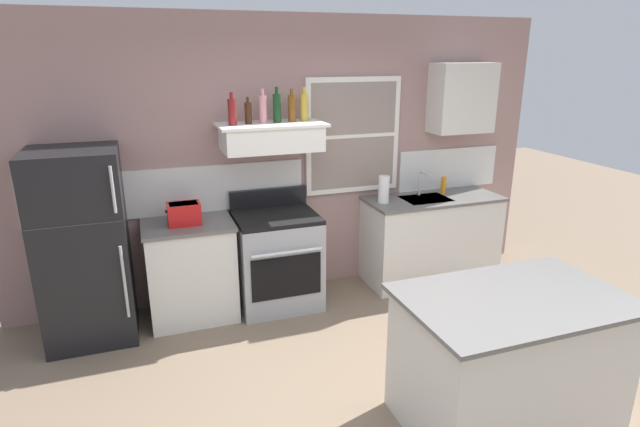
% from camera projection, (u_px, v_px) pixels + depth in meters
% --- Properties ---
extents(ground_plane, '(16.00, 16.00, 0.00)m').
position_uv_depth(ground_plane, '(387.00, 420.00, 3.42)').
color(ground_plane, '#7A6651').
extents(back_wall, '(5.40, 0.11, 2.70)m').
position_uv_depth(back_wall, '(293.00, 158.00, 5.02)').
color(back_wall, gray).
rests_on(back_wall, ground_plane).
extents(refrigerator, '(0.70, 0.72, 1.63)m').
position_uv_depth(refrigerator, '(84.00, 247.00, 4.22)').
color(refrigerator, black).
rests_on(refrigerator, ground_plane).
extents(counter_left_of_stove, '(0.79, 0.63, 0.91)m').
position_uv_depth(counter_left_of_stove, '(191.00, 270.00, 4.65)').
color(counter_left_of_stove, silver).
rests_on(counter_left_of_stove, ground_plane).
extents(toaster, '(0.30, 0.20, 0.19)m').
position_uv_depth(toaster, '(184.00, 213.00, 4.45)').
color(toaster, red).
rests_on(toaster, counter_left_of_stove).
extents(stove_range, '(0.76, 0.69, 1.09)m').
position_uv_depth(stove_range, '(277.00, 259.00, 4.87)').
color(stove_range, '#9EA0A5').
rests_on(stove_range, ground_plane).
extents(range_hood_shelf, '(0.96, 0.52, 0.24)m').
position_uv_depth(range_hood_shelf, '(271.00, 137.00, 4.61)').
color(range_hood_shelf, white).
extents(bottle_red_label_wine, '(0.07, 0.07, 0.28)m').
position_uv_depth(bottle_red_label_wine, '(232.00, 112.00, 4.39)').
color(bottle_red_label_wine, maroon).
rests_on(bottle_red_label_wine, range_hood_shelf).
extents(bottle_brown_stout, '(0.06, 0.06, 0.23)m').
position_uv_depth(bottle_brown_stout, '(248.00, 113.00, 4.50)').
color(bottle_brown_stout, '#381E0F').
rests_on(bottle_brown_stout, range_hood_shelf).
extents(bottle_rose_pink, '(0.07, 0.07, 0.30)m').
position_uv_depth(bottle_rose_pink, '(263.00, 109.00, 4.53)').
color(bottle_rose_pink, '#C67F84').
rests_on(bottle_rose_pink, range_hood_shelf).
extents(bottle_dark_green_wine, '(0.07, 0.07, 0.31)m').
position_uv_depth(bottle_dark_green_wine, '(277.00, 108.00, 4.58)').
color(bottle_dark_green_wine, '#143819').
rests_on(bottle_dark_green_wine, range_hood_shelf).
extents(bottle_amber_wine, '(0.07, 0.07, 0.30)m').
position_uv_depth(bottle_amber_wine, '(292.00, 108.00, 4.63)').
color(bottle_amber_wine, brown).
rests_on(bottle_amber_wine, range_hood_shelf).
extents(bottle_champagne_gold_foil, '(0.08, 0.08, 0.30)m').
position_uv_depth(bottle_champagne_gold_foil, '(304.00, 107.00, 4.69)').
color(bottle_champagne_gold_foil, '#B29333').
rests_on(bottle_champagne_gold_foil, range_hood_shelf).
extents(counter_right_with_sink, '(1.43, 0.63, 0.91)m').
position_uv_depth(counter_right_with_sink, '(430.00, 238.00, 5.45)').
color(counter_right_with_sink, silver).
rests_on(counter_right_with_sink, ground_plane).
extents(sink_faucet, '(0.03, 0.17, 0.28)m').
position_uv_depth(sink_faucet, '(421.00, 180.00, 5.32)').
color(sink_faucet, silver).
rests_on(sink_faucet, counter_right_with_sink).
extents(paper_towel_roll, '(0.11, 0.11, 0.27)m').
position_uv_depth(paper_towel_roll, '(384.00, 189.00, 5.09)').
color(paper_towel_roll, white).
rests_on(paper_towel_roll, counter_right_with_sink).
extents(dish_soap_bottle, '(0.06, 0.06, 0.18)m').
position_uv_depth(dish_soap_bottle, '(443.00, 185.00, 5.43)').
color(dish_soap_bottle, orange).
rests_on(dish_soap_bottle, counter_right_with_sink).
extents(kitchen_island, '(1.40, 0.90, 0.91)m').
position_uv_depth(kitchen_island, '(507.00, 360.00, 3.29)').
color(kitchen_island, silver).
rests_on(kitchen_island, ground_plane).
extents(upper_cabinet_right, '(0.64, 0.32, 0.70)m').
position_uv_depth(upper_cabinet_right, '(462.00, 98.00, 5.25)').
color(upper_cabinet_right, silver).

